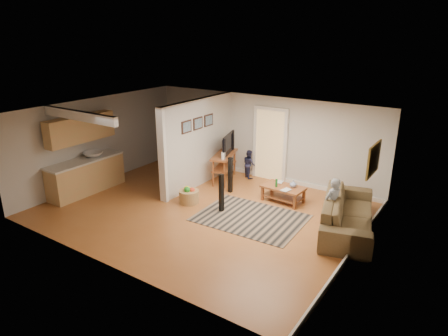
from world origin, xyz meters
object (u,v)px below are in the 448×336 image
Objects in this scene: child at (330,230)px; sofa at (346,229)px; speaker_right at (230,175)px; speaker_left at (221,193)px; toddler at (249,177)px; tv_console at (225,156)px; toy_basket at (189,196)px; coffee_table at (284,190)px.

sofa is at bearing 153.16° from child.
speaker_right is 0.81× the size of child.
speaker_left is 2.60m from toddler.
child is at bearing 25.09° from speaker_left.
sofa is at bearing 28.44° from speaker_left.
tv_console is at bearing -84.89° from child.
toy_basket reaches higher than sofa.
tv_console is at bearing 94.05° from toy_basket.
coffee_table is 2.02m from toddler.
toddler is at bearing 103.42° from speaker_right.
speaker_right is (-1.52, -0.24, 0.17)m from coffee_table.
coffee_table is 1.14× the size of speaker_left.
speaker_right reaches higher than speaker_left.
coffee_table is at bearing 56.82° from sofa.
coffee_table is 0.79× the size of tv_console.
sofa is 1.91× the size of tv_console.
tv_console is 2.70× the size of toy_basket.
coffee_table is 2.24m from tv_console.
sofa is 2.17× the size of child.
sofa is 4.00m from toy_basket.
coffee_table is 1.75m from speaker_left.
coffee_table is at bearing -94.30° from child.
child is (-0.30, -0.24, 0.00)m from sofa.
speaker_left reaches higher than sofa.
speaker_right is at bearing 67.64° from toy_basket.
tv_console reaches higher than toddler.
speaker_left is 1.27m from speaker_right.
toddler is at bearing 49.63° from sofa.
toddler is (-0.16, 1.30, -0.50)m from speaker_right.
coffee_table is 2.14× the size of toy_basket.
speaker_right is (-3.40, 0.37, 0.50)m from sofa.
child is (3.10, -0.61, -0.50)m from speaker_right.
toy_basket reaches higher than toddler.
speaker_left is (-1.02, -1.41, 0.16)m from coffee_table.
tv_console is 1.13× the size of child.
coffee_table reaches higher than toy_basket.
toy_basket is (-2.02, -1.45, -0.14)m from coffee_table.
toddler is (0.47, 0.63, -0.76)m from tv_console.
speaker_left reaches higher than toy_basket.
sofa is 2.67× the size of speaker_right.
tv_console reaches higher than coffee_table.
toddler is (-3.26, 1.91, 0.00)m from child.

